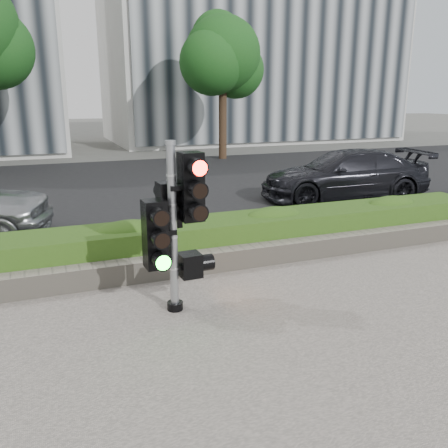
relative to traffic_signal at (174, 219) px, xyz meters
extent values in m
plane|color=#51514C|center=(0.91, -0.72, -1.28)|extent=(120.00, 120.00, 0.00)
cube|color=black|center=(0.91, 9.28, -1.27)|extent=(60.00, 13.00, 0.02)
cube|color=gray|center=(0.91, 2.43, -1.22)|extent=(60.00, 0.25, 0.12)
cube|color=gray|center=(0.91, 1.18, -1.08)|extent=(12.00, 0.32, 0.34)
cube|color=#5A8E2B|center=(0.91, 1.83, -0.91)|extent=(12.00, 1.00, 0.68)
cube|color=#B7B7B2|center=(11.91, 24.28, 4.72)|extent=(18.00, 10.00, 12.00)
cylinder|color=black|center=(6.41, 14.78, 0.51)|extent=(0.36, 0.36, 3.58)
sphere|color=#123F15|center=(6.41, 14.78, 3.33)|extent=(3.33, 3.33, 3.33)
sphere|color=#123F15|center=(7.18, 15.10, 2.69)|extent=(2.56, 2.56, 2.56)
sphere|color=#123F15|center=(5.77, 14.40, 2.94)|extent=(2.82, 2.82, 2.82)
sphere|color=#123F15|center=(6.41, 15.42, 4.09)|extent=(2.30, 2.30, 2.30)
cylinder|color=black|center=(-0.03, -0.03, -1.20)|extent=(0.22, 0.22, 0.11)
cylinder|color=gray|center=(-0.03, -0.03, -0.15)|extent=(0.11, 0.11, 2.21)
cylinder|color=gray|center=(-0.03, -0.03, 0.99)|extent=(0.14, 0.14, 0.05)
cube|color=#FF1107|center=(0.22, -0.05, 0.42)|extent=(0.29, 0.29, 0.88)
cube|color=#14E51E|center=(-0.27, -0.08, -0.15)|extent=(0.29, 0.29, 0.88)
cube|color=black|center=(-0.01, 0.21, 0.15)|extent=(0.29, 0.29, 0.60)
cube|color=orange|center=(0.21, 0.01, -0.66)|extent=(0.29, 0.29, 0.32)
imported|color=black|center=(6.36, 5.24, -0.58)|extent=(4.92, 2.58, 1.36)
camera|label=1|loc=(-1.55, -5.75, 1.54)|focal=38.00mm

